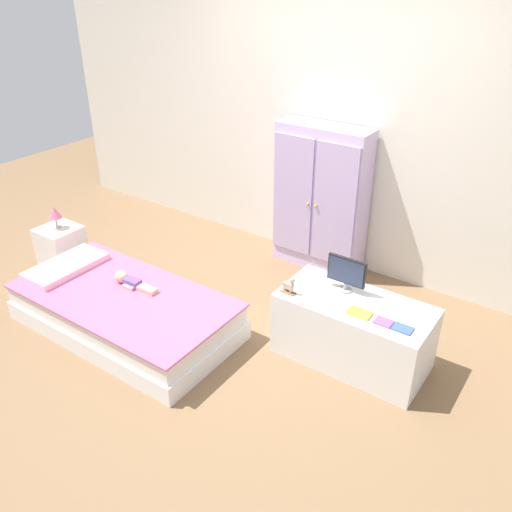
% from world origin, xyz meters
% --- Properties ---
extents(ground_plane, '(10.00, 10.00, 0.02)m').
position_xyz_m(ground_plane, '(0.00, 0.00, -0.01)').
color(ground_plane, brown).
extents(back_wall, '(6.40, 0.05, 2.70)m').
position_xyz_m(back_wall, '(0.00, 1.57, 1.35)').
color(back_wall, silver).
rests_on(back_wall, ground_plane).
extents(bed, '(1.71, 0.89, 0.30)m').
position_xyz_m(bed, '(-0.73, -0.32, 0.15)').
color(bed, white).
rests_on(bed, ground_plane).
extents(pillow, '(0.32, 0.63, 0.05)m').
position_xyz_m(pillow, '(-1.39, -0.32, 0.33)').
color(pillow, silver).
rests_on(pillow, bed).
extents(doll, '(0.39, 0.14, 0.10)m').
position_xyz_m(doll, '(-0.80, -0.20, 0.34)').
color(doll, '#6B4CB2').
rests_on(doll, bed).
extents(nightstand, '(0.33, 0.33, 0.42)m').
position_xyz_m(nightstand, '(-1.85, -0.03, 0.21)').
color(nightstand, silver).
rests_on(nightstand, ground_plane).
extents(table_lamp, '(0.11, 0.11, 0.20)m').
position_xyz_m(table_lamp, '(-1.85, -0.03, 0.56)').
color(table_lamp, '#B7B2AD').
rests_on(table_lamp, nightstand).
extents(wardrobe, '(0.82, 0.31, 1.30)m').
position_xyz_m(wardrobe, '(-0.02, 1.39, 0.65)').
color(wardrobe, silver).
rests_on(wardrobe, ground_plane).
extents(tv_stand, '(1.04, 0.50, 0.48)m').
position_xyz_m(tv_stand, '(0.84, 0.33, 0.24)').
color(tv_stand, silver).
rests_on(tv_stand, ground_plane).
extents(tv_monitor, '(0.28, 0.10, 0.25)m').
position_xyz_m(tv_monitor, '(0.72, 0.41, 0.63)').
color(tv_monitor, '#99999E').
rests_on(tv_monitor, tv_stand).
extents(rocking_horse_toy, '(0.11, 0.04, 0.13)m').
position_xyz_m(rocking_horse_toy, '(0.42, 0.16, 0.55)').
color(rocking_horse_toy, '#8E6642').
rests_on(rocking_horse_toy, tv_stand).
extents(book_yellow, '(0.15, 0.10, 0.02)m').
position_xyz_m(book_yellow, '(0.92, 0.21, 0.49)').
color(book_yellow, gold).
rests_on(book_yellow, tv_stand).
extents(book_purple, '(0.11, 0.09, 0.01)m').
position_xyz_m(book_purple, '(1.09, 0.21, 0.49)').
color(book_purple, '#8E51B2').
rests_on(book_purple, tv_stand).
extents(book_blue, '(0.12, 0.09, 0.01)m').
position_xyz_m(book_blue, '(1.21, 0.21, 0.49)').
color(book_blue, blue).
rests_on(book_blue, tv_stand).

